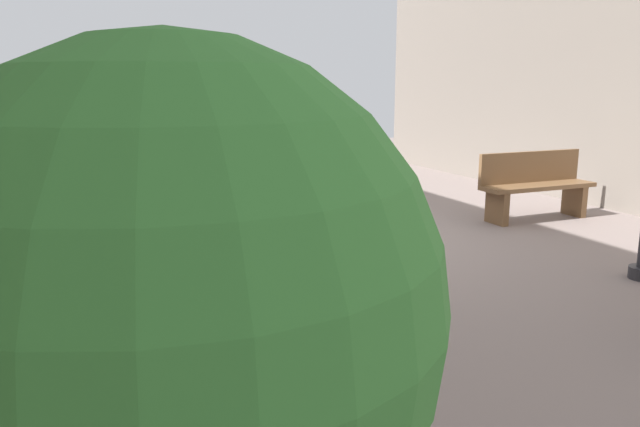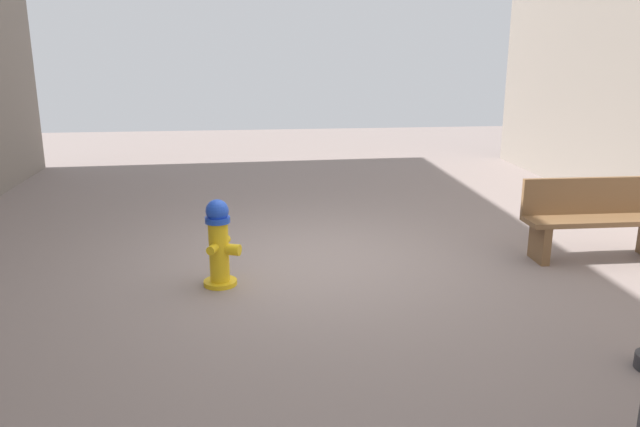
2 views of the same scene
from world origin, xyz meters
name	(u,v)px [view 2 (image 2 of 2)]	position (x,y,z in m)	size (l,w,h in m)	color
ground_plane	(311,261)	(0.00, 0.00, 0.00)	(23.40, 23.40, 0.00)	gray
fire_hydrant	(219,243)	(1.02, 0.64, 0.47)	(0.42, 0.43, 0.93)	gold
bench_near	(596,217)	(-3.37, 0.24, 0.50)	(1.74, 0.46, 0.95)	brown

